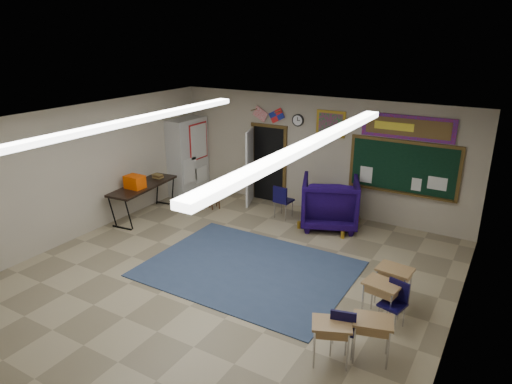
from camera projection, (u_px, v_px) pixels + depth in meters
The scene contains 24 objects.
floor at pixel (217, 285), 8.59m from camera, with size 9.00×9.00×0.00m, color gray.
back_wall at pixel (317, 155), 11.74m from camera, with size 8.00×0.04×3.00m, color #A99E89.
left_wall at pixel (66, 176), 10.01m from camera, with size 0.04×9.00×3.00m, color #A99E89.
right_wall at pixel (456, 267), 6.17m from camera, with size 0.04×9.00×3.00m, color #A99E89.
ceiling at pixel (212, 127), 7.59m from camera, with size 8.00×9.00×0.04m, color silver.
area_rug at pixel (248, 269), 9.14m from camera, with size 4.00×3.00×0.02m, color #303F5B.
fluorescent_strips at pixel (212, 131), 7.61m from camera, with size 3.86×6.00×0.10m, color white, non-canonical shape.
doorway at pixel (263, 165), 12.49m from camera, with size 1.10×0.89×2.16m.
chalkboard at pixel (403, 169), 10.66m from camera, with size 2.55×0.14×1.30m.
bulletin_board at pixel (407, 127), 10.34m from camera, with size 2.10×0.05×0.55m.
framed_art_print at pixel (331, 124), 11.26m from camera, with size 0.75×0.05×0.65m.
wall_clock at pixel (298, 120), 11.69m from camera, with size 0.32×0.05×0.32m.
wall_flags at pixel (268, 113), 12.04m from camera, with size 1.16×0.06×0.70m, color red, non-canonical shape.
storage_cabinet at pixel (188, 157), 13.13m from camera, with size 0.59×1.25×2.20m.
wingback_armchair at pixel (330, 202), 11.01m from camera, with size 1.31×1.35×1.23m, color #110532.
student_chair_reading at pixel (284, 201), 11.56m from camera, with size 0.44×0.44×0.87m, color black, non-canonical shape.
student_chair_desk_a at pixel (343, 329), 6.67m from camera, with size 0.40×0.40×0.81m, color black, non-canonical shape.
student_chair_desk_b at pixel (392, 306), 7.25m from camera, with size 0.39×0.39×0.77m, color black, non-canonical shape.
student_desk_front_left at pixel (381, 299), 7.44m from camera, with size 0.64×0.52×0.69m.
student_desk_front_right at pixel (393, 284), 7.88m from camera, with size 0.61×0.49×0.69m.
student_desk_back_left at pixel (331, 340), 6.47m from camera, with size 0.67×0.60×0.66m.
student_desk_back_right at pixel (372, 337), 6.53m from camera, with size 0.65×0.56×0.67m.
folding_table at pixel (144, 199), 11.64m from camera, with size 0.89×2.10×1.16m.
wooden_stool at pixel (214, 196), 12.20m from camera, with size 0.37×0.37×0.65m.
Camera 1 is at (4.46, -6.09, 4.52)m, focal length 32.00 mm.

